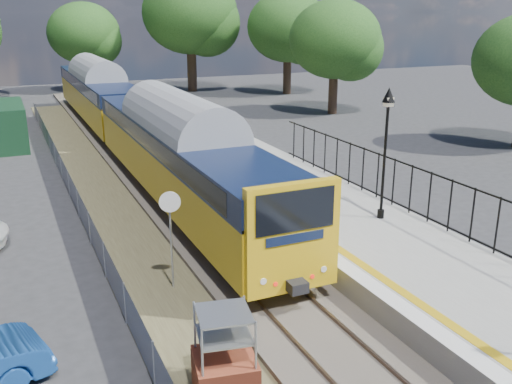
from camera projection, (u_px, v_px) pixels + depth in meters
ground at (344, 367)px, 13.23m from camera, size 120.00×120.00×0.00m
track_bed at (194, 229)px, 21.43m from camera, size 5.90×80.00×0.29m
platform at (324, 216)px, 21.69m from camera, size 5.00×70.00×0.90m
platform_edge at (276, 212)px, 20.75m from camera, size 0.90×70.00×0.01m
victorian_lamp_north at (387, 123)px, 19.22m from camera, size 0.44×0.44×4.60m
palisade_fence at (491, 222)px, 17.17m from camera, size 0.12×26.00×2.00m
wire_fence at (82, 211)px, 21.85m from camera, size 0.06×52.00×1.20m
tree_line at (93, 28)px, 48.32m from camera, size 56.80×43.80×11.88m
train at (127, 113)px, 32.55m from camera, size 2.82×40.83×3.51m
brick_plinth at (225, 357)px, 11.91m from camera, size 1.49×1.49×2.06m
speed_sign at (171, 223)px, 16.33m from camera, size 0.60×0.18×3.05m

